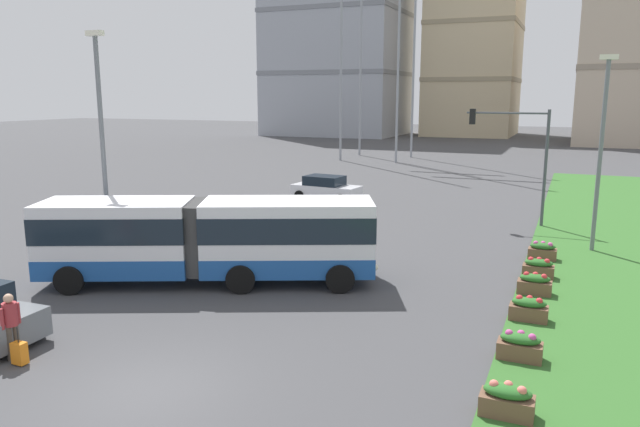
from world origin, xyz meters
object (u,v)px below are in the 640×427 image
at_px(flower_planter_1, 520,346).
at_px(apartment_tower_west, 338,15).
at_px(traffic_light_far_right, 519,146).
at_px(streetlight_left, 102,139).
at_px(rolling_suitcase, 19,353).
at_px(flower_planter_4, 538,268).
at_px(articulated_bus, 209,238).
at_px(flower_planter_3, 535,284).
at_px(flower_planter_0, 507,400).
at_px(streetlight_median, 601,146).
at_px(flower_planter_5, 542,251).
at_px(flower_planter_2, 529,309).
at_px(apartment_tower_westcentre, 476,28).
at_px(car_white_van, 326,189).
at_px(pedestrian_crossing, 11,322).

relative_size(flower_planter_1, apartment_tower_west, 0.03).
relative_size(traffic_light_far_right, streetlight_left, 0.66).
xyz_separation_m(rolling_suitcase, flower_planter_4, (11.52, 12.68, 0.11)).
bearing_deg(articulated_bus, flower_planter_3, 15.65).
bearing_deg(flower_planter_0, streetlight_left, 159.10).
xyz_separation_m(traffic_light_far_right, streetlight_left, (-14.42, -13.83, 0.85)).
relative_size(flower_planter_3, streetlight_median, 0.13).
relative_size(flower_planter_3, streetlight_left, 0.12).
distance_m(flower_planter_1, flower_planter_5, 10.23).
bearing_deg(traffic_light_far_right, streetlight_median, -50.34).
xyz_separation_m(flower_planter_5, streetlight_median, (1.90, 2.40, 4.16)).
height_order(flower_planter_2, apartment_tower_westcentre, apartment_tower_westcentre).
distance_m(articulated_bus, car_white_van, 17.90).
bearing_deg(flower_planter_4, flower_planter_3, -90.00).
relative_size(traffic_light_far_right, apartment_tower_westcentre, 0.17).
relative_size(rolling_suitcase, flower_planter_3, 0.88).
distance_m(flower_planter_3, streetlight_median, 8.45).
xyz_separation_m(articulated_bus, traffic_light_far_right, (9.14, 14.56, 2.48)).
bearing_deg(rolling_suitcase, flower_planter_0, 10.56).
bearing_deg(car_white_van, flower_planter_1, -55.74).
height_order(car_white_van, flower_planter_1, car_white_van).
height_order(flower_planter_2, apartment_tower_west, apartment_tower_west).
xyz_separation_m(flower_planter_0, streetlight_left, (-16.17, 6.17, 4.55)).
xyz_separation_m(flower_planter_3, streetlight_left, (-16.17, -2.32, 4.55)).
xyz_separation_m(pedestrian_crossing, flower_planter_3, (11.97, 10.44, -0.58)).
distance_m(articulated_bus, flower_planter_5, 13.43).
relative_size(flower_planter_0, traffic_light_far_right, 0.18).
bearing_deg(flower_planter_1, rolling_suitcase, -156.04).
relative_size(streetlight_left, streetlight_median, 1.09).
xyz_separation_m(articulated_bus, pedestrian_crossing, (-1.08, -7.39, -0.65)).
distance_m(rolling_suitcase, flower_planter_2, 14.04).
xyz_separation_m(traffic_light_far_right, apartment_tower_west, (-35.92, 65.85, 15.87)).
relative_size(car_white_van, streetlight_left, 0.50).
xyz_separation_m(rolling_suitcase, flower_planter_3, (11.52, 10.64, 0.11)).
relative_size(flower_planter_3, traffic_light_far_right, 0.18).
relative_size(pedestrian_crossing, flower_planter_2, 1.58).
bearing_deg(rolling_suitcase, traffic_light_far_right, 66.20).
height_order(streetlight_left, streetlight_median, streetlight_left).
height_order(pedestrian_crossing, streetlight_median, streetlight_median).
bearing_deg(streetlight_median, apartment_tower_westcentre, 102.86).
xyz_separation_m(car_white_van, streetlight_left, (-2.46, -16.92, 4.22)).
height_order(flower_planter_2, flower_planter_4, same).
bearing_deg(flower_planter_3, flower_planter_1, -90.00).
xyz_separation_m(pedestrian_crossing, flower_planter_2, (11.97, 7.83, -0.58)).
height_order(flower_planter_1, flower_planter_5, same).
bearing_deg(articulated_bus, pedestrian_crossing, -98.29).
relative_size(rolling_suitcase, streetlight_left, 0.11).
distance_m(rolling_suitcase, apartment_tower_westcentre, 97.59).
bearing_deg(rolling_suitcase, articulated_bus, 85.29).
xyz_separation_m(pedestrian_crossing, flower_planter_0, (11.97, 1.95, -0.58)).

